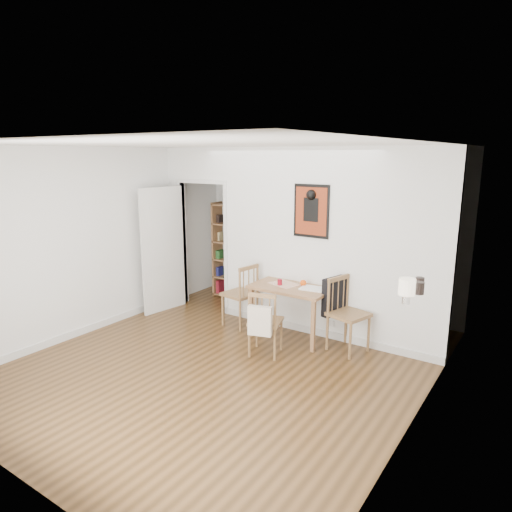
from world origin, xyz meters
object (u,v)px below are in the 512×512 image
Objects in this scene: chair_right at (347,313)px; ceramic_jar_b at (420,282)px; dining_table at (292,292)px; fireplace at (416,348)px; bookshelf at (232,252)px; ceramic_jar_a at (419,288)px; chair_front at (265,322)px; orange_fruit at (303,283)px; notebook at (313,288)px; mantel_lamp at (407,288)px; chair_left at (240,295)px; red_glass at (280,282)px.

ceramic_jar_b is at bearing -29.99° from chair_right.
fireplace reaches higher than dining_table.
ceramic_jar_a is (3.63, -1.79, 0.39)m from bookshelf.
chair_front is 0.85m from orange_fruit.
dining_table is 3.28× the size of notebook.
mantel_lamp is at bearing -32.35° from dining_table.
notebook is (0.31, 0.02, 0.10)m from dining_table.
chair_front is at bearing -99.14° from orange_fruit.
chair_front reaches higher than dining_table.
chair_right is at bearing -6.02° from orange_fruit.
bookshelf is at bearing 131.41° from chair_left.
red_glass is 0.96× the size of orange_fruit.
mantel_lamp is (1.85, -0.49, 0.87)m from chair_front.
red_glass is at bearing -158.04° from dining_table.
dining_table is 2.02m from bookshelf.
chair_left is 1.41m from bookshelf.
ceramic_jar_a is at bearing 87.60° from mantel_lamp.
notebook is at bearing 3.27° from chair_left.
chair_front is 3.59× the size of mantel_lamp.
chair_right is 1.39m from fireplace.
chair_left is 8.77× the size of ceramic_jar_b.
bookshelf is 4.24m from mantel_lamp.
chair_left is 1.11× the size of chair_front.
chair_left is 1.67m from chair_right.
bookshelf is (-1.77, 1.67, 0.40)m from chair_front.
chair_right is 1.13× the size of chair_front.
dining_table is 4.54× the size of mantel_lamp.
notebook is 1.69m from ceramic_jar_b.
chair_left is 1.08m from chair_front.
red_glass is (-0.97, -0.07, 0.28)m from chair_right.
chair_left is 3.05m from mantel_lamp.
mantel_lamp reaches higher than fireplace.
red_glass is 2.21m from ceramic_jar_a.
notebook is 1.83m from ceramic_jar_a.
mantel_lamp is 2.21× the size of ceramic_jar_b.
fireplace is 0.66m from ceramic_jar_b.
chair_front is at bearing 176.37° from ceramic_jar_a.
chair_left is at bearing 164.40° from ceramic_jar_a.
fireplace is 10.32× the size of ceramic_jar_a.
bookshelf is at bearing 156.48° from ceramic_jar_b.
ceramic_jar_a is (1.86, -0.12, 0.79)m from chair_front.
fireplace reaches higher than orange_fruit.
fireplace is 2.21m from red_glass.
dining_table is 10.03× the size of ceramic_jar_b.
dining_table is 0.83m from chair_right.
chair_right is 0.56m from notebook.
dining_table is at bearing -179.57° from chair_right.
fireplace is 5.25× the size of mantel_lamp.
chair_left is at bearing 168.75° from ceramic_jar_b.
mantel_lamp reaches higher than ceramic_jar_b.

